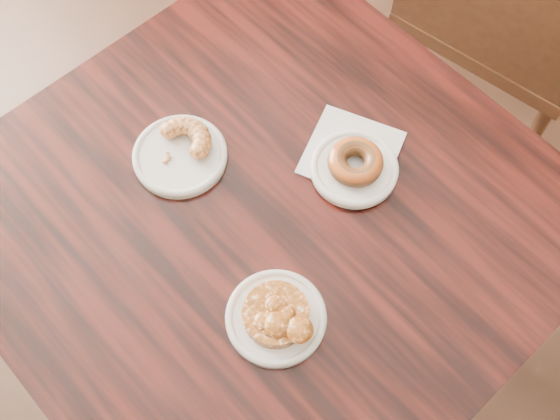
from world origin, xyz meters
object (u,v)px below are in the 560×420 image
Objects in this scene: apple_fritter at (276,313)px; cruller_fragment at (178,149)px; cafe_table at (267,290)px; glazed_donut at (355,162)px; chair_far at (519,6)px.

apple_fritter reaches higher than cruller_fragment.
cruller_fragment is (-0.17, -0.01, 0.40)m from cafe_table.
apple_fritter is at bearing -22.58° from cruller_fragment.
glazed_donut is 0.84× the size of cruller_fragment.
chair_far is at bearing 94.01° from apple_fritter.
chair_far reaches higher than apple_fritter.
chair_far is 8.17× the size of cruller_fragment.
glazed_donut is 0.65× the size of apple_fritter.
cruller_fragment is at bearing 157.42° from apple_fritter.
chair_far is (0.05, 0.94, 0.08)m from cafe_table.
chair_far is 1.03m from cruller_fragment.
chair_far reaches higher than cafe_table.
cruller_fragment is (-0.25, -0.16, -0.00)m from glazed_donut.
glazed_donut is (0.08, 0.15, 0.41)m from cafe_table.
apple_fritter is (0.08, -1.08, 0.33)m from chair_far.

